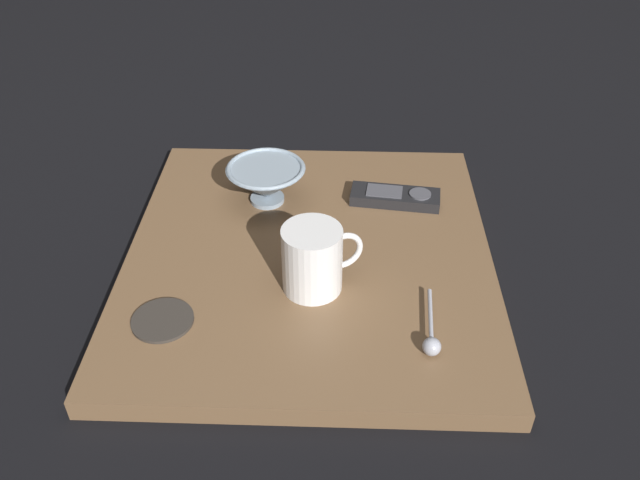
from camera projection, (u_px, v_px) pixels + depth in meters
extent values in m
plane|color=black|center=(310.00, 265.00, 1.07)|extent=(6.00, 6.00, 0.00)
cube|color=brown|center=(309.00, 257.00, 1.06)|extent=(0.58, 0.63, 0.03)
cylinder|color=#8C9EAD|center=(267.00, 199.00, 1.15)|extent=(0.06, 0.06, 0.01)
cone|color=#8C9EAD|center=(266.00, 183.00, 1.13)|extent=(0.14, 0.14, 0.06)
torus|color=#8C9EAD|center=(266.00, 168.00, 1.12)|extent=(0.13, 0.13, 0.01)
cylinder|color=white|center=(312.00, 259.00, 0.95)|extent=(0.09, 0.09, 0.10)
torus|color=white|center=(343.00, 251.00, 0.96)|extent=(0.06, 0.03, 0.06)
cylinder|color=#A3A5B2|center=(431.00, 315.00, 0.91)|extent=(0.01, 0.10, 0.01)
sphere|color=#A3A5B2|center=(432.00, 347.00, 0.86)|extent=(0.03, 0.03, 0.03)
cube|color=black|center=(395.00, 197.00, 1.15)|extent=(0.16, 0.07, 0.02)
cylinder|color=#4C4C54|center=(420.00, 194.00, 1.14)|extent=(0.04, 0.04, 0.00)
cube|color=#4C4C54|center=(384.00, 191.00, 1.14)|extent=(0.07, 0.05, 0.00)
cylinder|color=#332D28|center=(163.00, 320.00, 0.92)|extent=(0.09, 0.09, 0.01)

